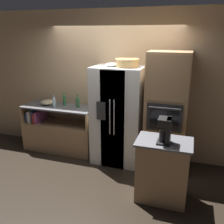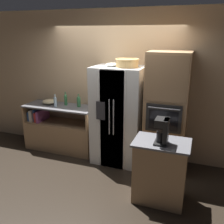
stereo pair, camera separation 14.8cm
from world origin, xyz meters
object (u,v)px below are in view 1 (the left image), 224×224
wall_oven (166,112)px  coffee_maker (166,129)px  fruit_bowl (112,65)px  bottle_wide (64,100)px  bottle_tall (78,101)px  mixing_bowl (48,102)px  bottle_short (54,102)px  wicker_basket (127,62)px  refrigerator (118,116)px

wall_oven → coffee_maker: size_ratio=5.82×
fruit_bowl → bottle_wide: (-1.08, 0.18, -0.77)m
bottle_tall → bottle_wide: size_ratio=0.93×
fruit_bowl → mixing_bowl: (-1.45, 0.14, -0.84)m
bottle_short → mixing_bowl: size_ratio=0.89×
fruit_bowl → bottle_wide: bearing=170.5°
fruit_bowl → bottle_wide: size_ratio=0.83×
fruit_bowl → bottle_tall: bearing=168.1°
bottle_short → fruit_bowl: bearing=-0.6°
wicker_basket → mixing_bowl: (-1.72, 0.14, -0.89)m
bottle_wide → bottle_tall: bearing=-3.1°
wicker_basket → bottle_wide: (-1.35, 0.18, -0.82)m
refrigerator → wall_oven: 0.88m
wicker_basket → bottle_wide: wicker_basket is taller
mixing_bowl → bottle_tall: bearing=1.8°
fruit_bowl → mixing_bowl: size_ratio=0.81×
bottle_tall → coffee_maker: bearing=-31.9°
wall_oven → refrigerator: bearing=-178.4°
refrigerator → bottle_tall: (-0.89, 0.15, 0.16)m
bottle_tall → mixing_bowl: size_ratio=0.91×
wicker_basket → coffee_maker: (0.81, -0.99, -0.76)m
refrigerator → wall_oven: (0.87, 0.02, 0.14)m
refrigerator → coffee_maker: (0.97, -1.00, 0.23)m
fruit_bowl → bottle_tall: fruit_bowl is taller
wall_oven → mixing_bowl: 2.44m
fruit_bowl → bottle_wide: 1.34m
refrigerator → bottle_short: size_ratio=7.12×
refrigerator → bottle_short: bearing=180.0°
bottle_wide → fruit_bowl: bearing=-9.5°
fruit_bowl → bottle_tall: 1.11m
wall_oven → bottle_short: (-2.21, -0.02, 0.01)m
refrigerator → bottle_short: 1.34m
bottle_tall → bottle_wide: 0.31m
mixing_bowl → coffee_maker: (2.54, -1.13, 0.14)m
bottle_short → mixing_bowl: bottle_short is taller
wicker_basket → coffee_maker: bearing=-50.8°
wall_oven → bottle_tall: size_ratio=8.01×
coffee_maker → bottle_wide: bearing=151.6°
bottle_tall → bottle_short: (-0.45, -0.15, -0.01)m
wicker_basket → mixing_bowl: wicker_basket is taller
refrigerator → coffee_maker: size_ratio=5.03×
wall_oven → mixing_bowl: wall_oven is taller
refrigerator → wicker_basket: 1.00m
bottle_short → bottle_wide: (0.14, 0.17, 0.01)m
refrigerator → bottle_wide: size_ratio=6.48×
bottle_tall → coffee_maker: 2.19m
refrigerator → bottle_short: (-1.33, 0.00, 0.15)m
refrigerator → wall_oven: wall_oven is taller
wall_oven → wicker_basket: 1.10m
wall_oven → mixing_bowl: size_ratio=7.30×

